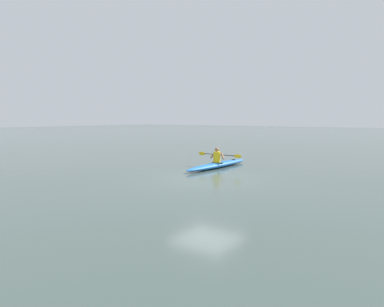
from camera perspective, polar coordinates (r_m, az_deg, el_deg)
ground_plane at (r=13.77m, az=2.56°, el=-4.09°), size 160.00×160.00×0.00m
kayak at (r=16.75m, az=4.24°, el=-1.85°), size 0.69×4.90×0.26m
kayaker at (r=16.64m, az=4.12°, el=-0.38°), size 2.42×0.41×0.72m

